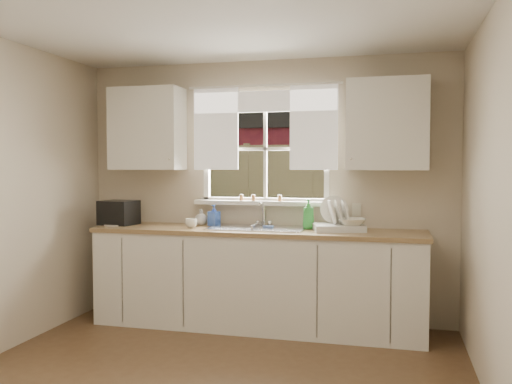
% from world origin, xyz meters
% --- Properties ---
extents(room_walls, '(3.62, 4.02, 2.50)m').
position_xyz_m(room_walls, '(0.00, -0.07, 1.24)').
color(room_walls, beige).
rests_on(room_walls, ground).
extents(window, '(1.38, 0.16, 1.06)m').
position_xyz_m(window, '(0.00, 2.00, 1.49)').
color(window, white).
rests_on(window, room_walls).
extents(curtains, '(1.50, 0.03, 0.81)m').
position_xyz_m(curtains, '(0.00, 1.95, 1.93)').
color(curtains, white).
rests_on(curtains, room_walls).
extents(base_cabinets, '(3.00, 0.62, 0.87)m').
position_xyz_m(base_cabinets, '(0.00, 1.68, 0.43)').
color(base_cabinets, white).
rests_on(base_cabinets, ground).
extents(countertop, '(3.04, 0.65, 0.04)m').
position_xyz_m(countertop, '(0.00, 1.68, 0.89)').
color(countertop, olive).
rests_on(countertop, base_cabinets).
extents(upper_cabinet_left, '(0.70, 0.33, 0.80)m').
position_xyz_m(upper_cabinet_left, '(-1.15, 1.82, 1.85)').
color(upper_cabinet_left, white).
rests_on(upper_cabinet_left, room_walls).
extents(upper_cabinet_right, '(0.70, 0.33, 0.80)m').
position_xyz_m(upper_cabinet_right, '(1.15, 1.82, 1.85)').
color(upper_cabinet_right, white).
rests_on(upper_cabinet_right, room_walls).
extents(wall_outlet, '(0.08, 0.01, 0.12)m').
position_xyz_m(wall_outlet, '(0.88, 1.99, 1.08)').
color(wall_outlet, beige).
rests_on(wall_outlet, room_walls).
extents(sill_jars, '(0.42, 0.04, 0.06)m').
position_xyz_m(sill_jars, '(-0.05, 1.94, 1.18)').
color(sill_jars, brown).
rests_on(sill_jars, window).
extents(backyard, '(20.00, 10.00, 6.13)m').
position_xyz_m(backyard, '(0.58, 8.42, 3.46)').
color(backyard, '#335421').
rests_on(backyard, ground).
extents(sink, '(0.88, 0.52, 0.40)m').
position_xyz_m(sink, '(0.00, 1.71, 0.84)').
color(sink, '#B7B7BC').
rests_on(sink, countertop).
extents(dish_rack, '(0.51, 0.44, 0.31)m').
position_xyz_m(dish_rack, '(0.73, 1.73, 0.98)').
color(dish_rack, silver).
rests_on(dish_rack, countertop).
extents(bowl, '(0.29, 0.29, 0.06)m').
position_xyz_m(bowl, '(0.86, 1.68, 1.00)').
color(bowl, white).
rests_on(bowl, dish_rack).
extents(soap_bottle_a, '(0.13, 0.13, 0.28)m').
position_xyz_m(soap_bottle_a, '(0.46, 1.79, 1.05)').
color(soap_bottle_a, green).
rests_on(soap_bottle_a, countertop).
extents(soap_bottle_b, '(0.12, 0.12, 0.20)m').
position_xyz_m(soap_bottle_b, '(-0.46, 1.82, 1.01)').
color(soap_bottle_b, '#2D4EAB').
rests_on(soap_bottle_b, countertop).
extents(soap_bottle_c, '(0.16, 0.16, 0.16)m').
position_xyz_m(soap_bottle_c, '(-0.61, 1.86, 0.99)').
color(soap_bottle_c, '#EBE7C1').
rests_on(soap_bottle_c, countertop).
extents(saucer, '(0.21, 0.21, 0.01)m').
position_xyz_m(saucer, '(-1.40, 1.61, 0.92)').
color(saucer, silver).
rests_on(saucer, countertop).
extents(cup, '(0.11, 0.11, 0.09)m').
position_xyz_m(cup, '(-0.61, 1.61, 0.95)').
color(cup, white).
rests_on(cup, countertop).
extents(black_appliance, '(0.36, 0.32, 0.24)m').
position_xyz_m(black_appliance, '(-1.40, 1.69, 1.03)').
color(black_appliance, black).
rests_on(black_appliance, countertop).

